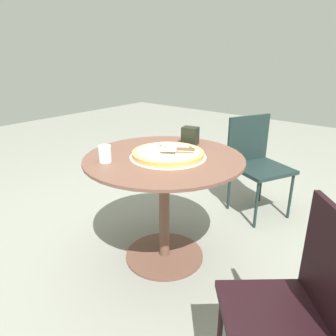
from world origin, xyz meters
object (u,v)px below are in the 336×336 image
Objects in this scene: napkin_dispenser at (190,136)px; patio_chair_near at (296,303)px; patio_chair_far at (256,159)px; drinking_cup at (105,154)px; patio_table at (164,186)px; pizza_server at (178,149)px; pizza_on_tray at (168,154)px.

patio_chair_near is (-1.02, 0.77, -0.30)m from napkin_dispenser.
drinking_cup is at bearing 74.26° from patio_chair_far.
patio_chair_far is at bearing -99.15° from patio_table.
napkin_dispenser is at bearing 73.92° from patio_chair_far.
napkin_dispenser is (0.13, -0.31, 0.00)m from pizza_server.
pizza_on_tray is at bearing 4.12° from pizza_server.
patio_chair_near reaches higher than drinking_cup.
napkin_dispenser is 0.14× the size of patio_chair_near.
patio_chair_far is at bearing -94.23° from pizza_server.
patio_chair_near reaches higher than pizza_server.
pizza_server reaches higher than pizza_on_tray.
patio_table is 10.08× the size of drinking_cup.
drinking_cup is at bearing -118.41° from napkin_dispenser.
napkin_dispenser is 0.15× the size of patio_chair_far.
pizza_on_tray is 1.06m from patio_chair_far.
napkin_dispenser is at bearing -36.79° from patio_chair_near.
pizza_on_tray is at bearing 81.91° from patio_chair_far.
patio_chair_near reaches higher than napkin_dispenser.
napkin_dispenser reaches higher than drinking_cup.
drinking_cup is (0.30, 0.31, -0.01)m from pizza_server.
patio_chair_near is (-1.20, 0.14, -0.29)m from drinking_cup.
pizza_on_tray is 0.08m from pizza_server.
patio_chair_far is at bearing -60.77° from patio_chair_near.
patio_chair_near is (-0.99, 0.44, -0.04)m from patio_table.
patio_table is 1.16× the size of patio_chair_near.
pizza_on_tray is 0.32m from napkin_dispenser.
napkin_dispenser is at bearing -105.35° from drinking_cup.
pizza_server reaches higher than patio_table.
drinking_cup is (0.23, 0.31, 0.03)m from pizza_on_tray.
patio_table is at bearing 80.85° from patio_chair_far.
pizza_on_tray is 3.92× the size of napkin_dispenser.
patio_table is at bearing -125.18° from drinking_cup.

